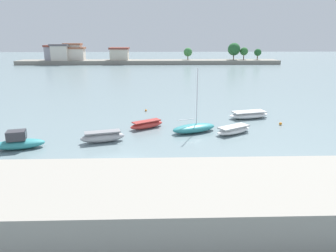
{
  "coord_description": "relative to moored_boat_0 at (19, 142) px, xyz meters",
  "views": [
    {
      "loc": [
        3.63,
        -23.63,
        10.35
      ],
      "look_at": [
        4.67,
        10.27,
        0.4
      ],
      "focal_mm": 32.62,
      "sensor_mm": 36.0,
      "label": 1
    }
  ],
  "objects": [
    {
      "name": "moored_boat_5",
      "position": [
        25.3,
        10.71,
        -0.21
      ],
      "size": [
        5.81,
        3.2,
        0.93
      ],
      "rotation": [
        0.0,
        0.0,
        0.23
      ],
      "color": "white",
      "rests_on": "ground"
    },
    {
      "name": "moored_boat_0",
      "position": [
        0.0,
        0.0,
        0.0
      ],
      "size": [
        4.88,
        2.77,
        1.81
      ],
      "rotation": [
        0.0,
        0.0,
        0.25
      ],
      "color": "teal",
      "rests_on": "ground"
    },
    {
      "name": "moored_boat_2",
      "position": [
        11.98,
        6.51,
        -0.22
      ],
      "size": [
        4.27,
        3.35,
        0.9
      ],
      "rotation": [
        0.0,
        0.0,
        0.57
      ],
      "color": "#C63833",
      "rests_on": "ground"
    },
    {
      "name": "seawall_embankment",
      "position": [
        9.81,
        -12.16,
        0.54
      ],
      "size": [
        96.06,
        7.31,
        2.39
      ],
      "primitive_type": "cube",
      "color": "gray",
      "rests_on": "ground"
    },
    {
      "name": "mooring_buoy_1",
      "position": [
        11.55,
        14.99,
        -0.5
      ],
      "size": [
        0.31,
        0.31,
        0.31
      ],
      "primitive_type": "sphere",
      "color": "orange",
      "rests_on": "ground"
    },
    {
      "name": "distant_shoreline",
      "position": [
        2.43,
        94.78,
        1.81
      ],
      "size": [
        101.64,
        8.89,
        8.05
      ],
      "color": "gray",
      "rests_on": "ground"
    },
    {
      "name": "moored_boat_4",
      "position": [
        21.7,
        4.13,
        -0.25
      ],
      "size": [
        4.75,
        3.72,
        0.86
      ],
      "rotation": [
        0.0,
        0.0,
        0.54
      ],
      "color": "white",
      "rests_on": "ground"
    },
    {
      "name": "moored_boat_1",
      "position": [
        7.69,
        1.72,
        -0.11
      ],
      "size": [
        4.65,
        2.48,
        1.14
      ],
      "rotation": [
        0.0,
        0.0,
        0.27
      ],
      "color": "#9E9EA3",
      "rests_on": "ground"
    },
    {
      "name": "ground_plane",
      "position": [
        9.81,
        -4.32,
        -0.65
      ],
      "size": [
        400.0,
        400.0,
        0.0
      ],
      "primitive_type": "plane",
      "color": "slate"
    },
    {
      "name": "mooring_buoy_0",
      "position": [
        28.26,
        7.34,
        -0.48
      ],
      "size": [
        0.35,
        0.35,
        0.35
      ],
      "primitive_type": "sphere",
      "color": "orange",
      "rests_on": "ground"
    },
    {
      "name": "moored_boat_3",
      "position": [
        17.37,
        4.77,
        -0.16
      ],
      "size": [
        5.55,
        3.75,
        7.11
      ],
      "rotation": [
        0.0,
        0.0,
        0.39
      ],
      "color": "teal",
      "rests_on": "ground"
    }
  ]
}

